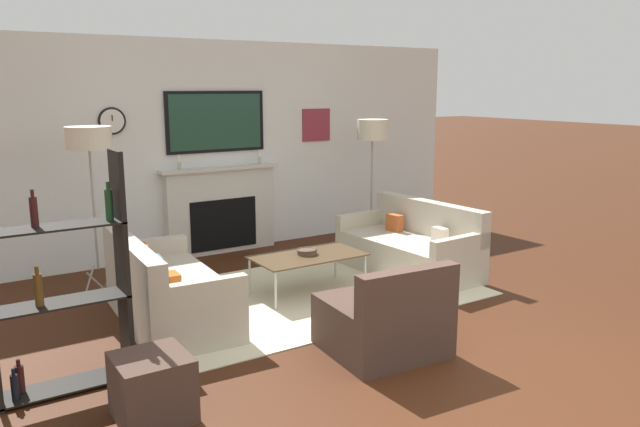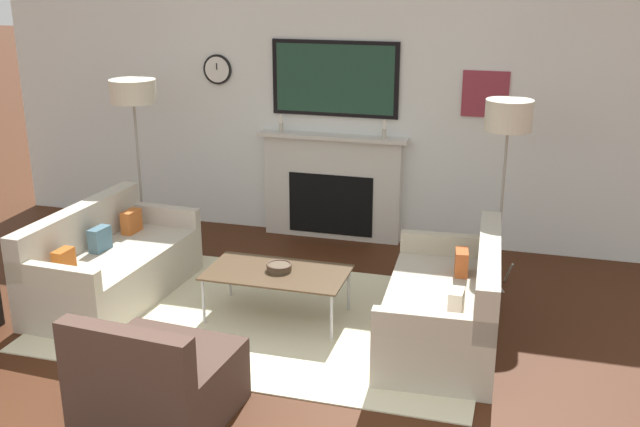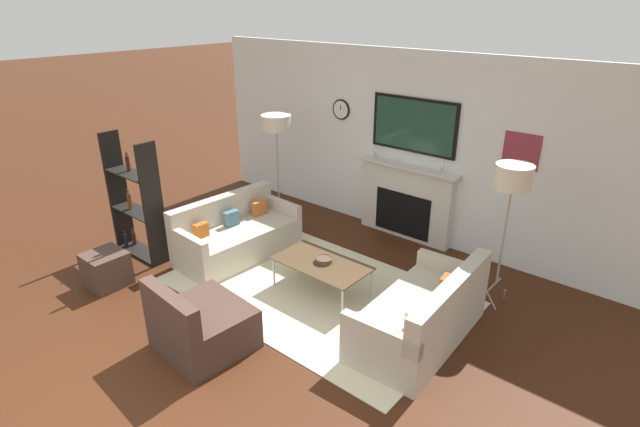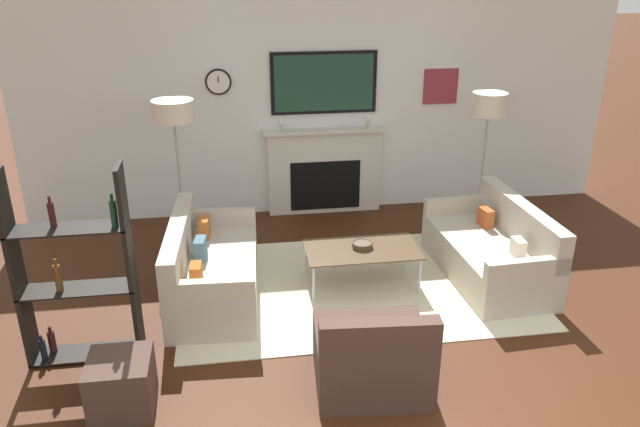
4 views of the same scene
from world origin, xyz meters
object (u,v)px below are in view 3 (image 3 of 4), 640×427
(coffee_table, at_px, (321,264))
(floor_lamp_left, at_px, (276,124))
(floor_lamp_right, at_px, (513,179))
(decorative_bowl, at_px, (324,260))
(armchair, at_px, (201,326))
(shelf_unit, at_px, (135,202))
(ottoman, at_px, (106,269))
(couch_right, at_px, (423,316))
(couch_left, at_px, (236,236))

(coffee_table, bearing_deg, floor_lamp_left, 148.15)
(coffee_table, bearing_deg, floor_lamp_right, 33.97)
(coffee_table, distance_m, decorative_bowl, 0.06)
(armchair, xyz_separation_m, coffee_table, (0.26, 1.60, 0.12))
(shelf_unit, bearing_deg, ottoman, -61.29)
(couch_right, relative_size, floor_lamp_left, 0.98)
(couch_right, height_order, coffee_table, couch_right)
(floor_lamp_right, relative_size, shelf_unit, 1.01)
(couch_left, xyz_separation_m, floor_lamp_right, (3.24, 1.17, 1.26))
(couch_left, height_order, couch_right, couch_right)
(shelf_unit, height_order, ottoman, shelf_unit)
(armchair, relative_size, ottoman, 2.02)
(shelf_unit, relative_size, ottoman, 3.64)
(armchair, xyz_separation_m, floor_lamp_left, (-1.59, 2.75, 1.34))
(armchair, distance_m, floor_lamp_right, 3.61)
(armchair, bearing_deg, floor_lamp_right, 54.47)
(couch_right, bearing_deg, ottoman, -156.24)
(armchair, xyz_separation_m, ottoman, (-1.91, 0.01, -0.05))
(decorative_bowl, relative_size, ottoman, 0.46)
(couch_left, distance_m, coffee_table, 1.54)
(couch_left, xyz_separation_m, ottoman, (-0.64, -1.57, -0.07))
(floor_lamp_left, bearing_deg, coffee_table, -31.85)
(couch_right, height_order, shelf_unit, shelf_unit)
(floor_lamp_right, distance_m, ottoman, 4.93)
(couch_left, bearing_deg, decorative_bowl, 1.93)
(floor_lamp_left, height_order, shelf_unit, floor_lamp_left)
(coffee_table, height_order, ottoman, ottoman)
(couch_right, height_order, floor_lamp_left, floor_lamp_left)
(coffee_table, distance_m, floor_lamp_right, 2.36)
(floor_lamp_left, distance_m, ottoman, 3.09)
(coffee_table, height_order, floor_lamp_right, floor_lamp_right)
(couch_right, xyz_separation_m, ottoman, (-3.57, -1.57, -0.07))
(couch_right, xyz_separation_m, decorative_bowl, (-1.38, 0.05, 0.16))
(couch_left, distance_m, floor_lamp_right, 3.67)
(couch_right, xyz_separation_m, floor_lamp_left, (-3.24, 1.17, 1.32))
(floor_lamp_left, xyz_separation_m, ottoman, (-0.33, -2.74, -1.39))
(armchair, bearing_deg, ottoman, 179.72)
(armchair, distance_m, ottoman, 1.92)
(couch_left, distance_m, couch_right, 2.93)
(couch_left, xyz_separation_m, decorative_bowl, (1.54, 0.05, 0.15))
(floor_lamp_left, bearing_deg, ottoman, -96.77)
(armchair, distance_m, decorative_bowl, 1.66)
(floor_lamp_right, bearing_deg, floor_lamp_left, 180.00)
(couch_left, bearing_deg, couch_right, 0.00)
(couch_right, distance_m, ottoman, 3.90)
(decorative_bowl, xyz_separation_m, floor_lamp_left, (-1.86, 1.12, 1.16))
(couch_left, relative_size, decorative_bowl, 8.03)
(armchair, height_order, floor_lamp_left, floor_lamp_left)
(couch_left, xyz_separation_m, couch_right, (2.93, 0.00, -0.01))
(couch_right, bearing_deg, floor_lamp_right, 75.11)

